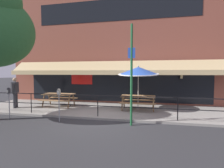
{
  "coord_description": "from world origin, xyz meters",
  "views": [
    {
      "loc": [
        2.3,
        -7.25,
        2.07
      ],
      "look_at": [
        0.38,
        1.6,
        1.5
      ],
      "focal_mm": 28.0,
      "sensor_mm": 36.0,
      "label": 1
    }
  ],
  "objects_px": {
    "pedestrian_walking": "(15,91)",
    "picnic_table_left": "(59,96)",
    "street_sign_pole": "(131,74)",
    "parking_meter_near": "(9,94)",
    "parking_meter_far": "(59,95)",
    "picnic_table_centre": "(138,99)",
    "patio_umbrella_centre": "(138,71)"
  },
  "relations": [
    {
      "from": "picnic_table_centre",
      "to": "picnic_table_left",
      "type": "bearing_deg",
      "value": -179.51
    },
    {
      "from": "patio_umbrella_centre",
      "to": "street_sign_pole",
      "type": "relative_size",
      "value": 0.6
    },
    {
      "from": "picnic_table_left",
      "to": "parking_meter_far",
      "type": "xyz_separation_m",
      "value": [
        1.47,
        -2.6,
        0.44
      ]
    },
    {
      "from": "parking_meter_far",
      "to": "patio_umbrella_centre",
      "type": "bearing_deg",
      "value": 40.7
    },
    {
      "from": "picnic_table_centre",
      "to": "parking_meter_near",
      "type": "bearing_deg",
      "value": -154.57
    },
    {
      "from": "picnic_table_left",
      "to": "street_sign_pole",
      "type": "xyz_separation_m",
      "value": [
        4.52,
        -2.48,
        1.33
      ]
    },
    {
      "from": "patio_umbrella_centre",
      "to": "parking_meter_far",
      "type": "relative_size",
      "value": 1.68
    },
    {
      "from": "picnic_table_left",
      "to": "pedestrian_walking",
      "type": "distance_m",
      "value": 2.39
    },
    {
      "from": "pedestrian_walking",
      "to": "parking_meter_far",
      "type": "distance_m",
      "value": 4.07
    },
    {
      "from": "patio_umbrella_centre",
      "to": "parking_meter_far",
      "type": "bearing_deg",
      "value": -139.3
    },
    {
      "from": "picnic_table_left",
      "to": "picnic_table_centre",
      "type": "distance_m",
      "value": 4.62
    },
    {
      "from": "pedestrian_walking",
      "to": "parking_meter_near",
      "type": "distance_m",
      "value": 2.14
    },
    {
      "from": "parking_meter_far",
      "to": "street_sign_pole",
      "type": "relative_size",
      "value": 0.36
    },
    {
      "from": "picnic_table_left",
      "to": "patio_umbrella_centre",
      "type": "height_order",
      "value": "patio_umbrella_centre"
    },
    {
      "from": "picnic_table_centre",
      "to": "pedestrian_walking",
      "type": "distance_m",
      "value": 6.89
    },
    {
      "from": "picnic_table_left",
      "to": "parking_meter_near",
      "type": "relative_size",
      "value": 1.27
    },
    {
      "from": "patio_umbrella_centre",
      "to": "parking_meter_near",
      "type": "height_order",
      "value": "patio_umbrella_centre"
    },
    {
      "from": "picnic_table_left",
      "to": "patio_umbrella_centre",
      "type": "bearing_deg",
      "value": 1.24
    },
    {
      "from": "parking_meter_far",
      "to": "street_sign_pole",
      "type": "height_order",
      "value": "street_sign_pole"
    },
    {
      "from": "picnic_table_centre",
      "to": "patio_umbrella_centre",
      "type": "relative_size",
      "value": 0.76
    },
    {
      "from": "picnic_table_left",
      "to": "street_sign_pole",
      "type": "relative_size",
      "value": 0.46
    },
    {
      "from": "parking_meter_near",
      "to": "picnic_table_left",
      "type": "bearing_deg",
      "value": 69.44
    },
    {
      "from": "parking_meter_far",
      "to": "pedestrian_walking",
      "type": "bearing_deg",
      "value": 154.69
    },
    {
      "from": "patio_umbrella_centre",
      "to": "parking_meter_near",
      "type": "relative_size",
      "value": 1.68
    },
    {
      "from": "pedestrian_walking",
      "to": "parking_meter_near",
      "type": "height_order",
      "value": "pedestrian_walking"
    },
    {
      "from": "picnic_table_left",
      "to": "street_sign_pole",
      "type": "distance_m",
      "value": 5.32
    },
    {
      "from": "parking_meter_near",
      "to": "street_sign_pole",
      "type": "xyz_separation_m",
      "value": [
        5.5,
        0.15,
        0.88
      ]
    },
    {
      "from": "parking_meter_near",
      "to": "parking_meter_far",
      "type": "bearing_deg",
      "value": 0.5
    },
    {
      "from": "patio_umbrella_centre",
      "to": "street_sign_pole",
      "type": "bearing_deg",
      "value": -92.22
    },
    {
      "from": "picnic_table_centre",
      "to": "pedestrian_walking",
      "type": "height_order",
      "value": "pedestrian_walking"
    },
    {
      "from": "picnic_table_left",
      "to": "pedestrian_walking",
      "type": "xyz_separation_m",
      "value": [
        -2.2,
        -0.86,
        0.35
      ]
    },
    {
      "from": "pedestrian_walking",
      "to": "picnic_table_left",
      "type": "bearing_deg",
      "value": 21.39
    }
  ]
}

